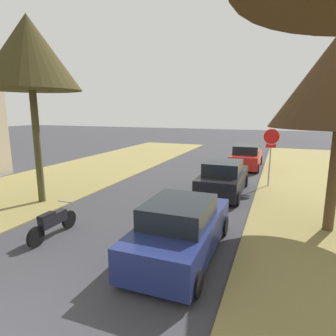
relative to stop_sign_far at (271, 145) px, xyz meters
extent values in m
cylinder|color=#9EA0A5|center=(0.00, 0.13, -1.02)|extent=(0.07, 0.35, 2.24)
cylinder|color=white|center=(0.00, -0.05, 0.42)|extent=(0.81, 0.14, 0.80)
cylinder|color=red|center=(0.00, -0.05, 0.42)|extent=(0.76, 0.14, 0.76)
cube|color=red|center=(0.00, 0.01, -0.05)|extent=(0.48, 0.07, 0.20)
cylinder|color=brown|center=(2.06, -5.21, -0.47)|extent=(0.32, 0.32, 3.32)
cylinder|color=brown|center=(1.76, -5.62, 1.72)|extent=(1.00, 0.77, 1.18)
cylinder|color=brown|center=(2.02, -4.45, 1.81)|extent=(1.62, 0.23, 1.35)
cylinder|color=#474222|center=(-8.98, -6.30, 0.18)|extent=(0.28, 0.28, 4.63)
cone|color=#383218|center=(-8.98, -6.30, 3.93)|extent=(3.86, 3.86, 2.85)
cylinder|color=#474222|center=(-8.44, -6.36, 3.27)|extent=(0.28, 1.20, 1.62)
cylinder|color=#474222|center=(-8.53, -6.11, 3.15)|extent=(0.52, 1.04, 1.37)
cube|color=navy|center=(-1.94, -8.39, -1.59)|extent=(1.84, 4.41, 0.85)
cube|color=black|center=(-1.93, -8.61, -0.89)|extent=(1.61, 2.03, 0.56)
cylinder|color=black|center=(-2.81, -6.74, -1.88)|extent=(0.20, 0.60, 0.60)
cylinder|color=black|center=(-1.07, -6.73, -1.88)|extent=(0.20, 0.60, 0.60)
cylinder|color=black|center=(-2.80, -10.04, -1.88)|extent=(0.20, 0.60, 0.60)
cylinder|color=black|center=(-1.06, -10.03, -1.88)|extent=(0.20, 0.60, 0.60)
cube|color=black|center=(-1.97, -2.02, -1.59)|extent=(1.84, 4.41, 0.85)
cube|color=black|center=(-1.97, -2.24, -0.89)|extent=(1.61, 2.03, 0.56)
cylinder|color=black|center=(-2.85, -0.37, -1.88)|extent=(0.20, 0.60, 0.60)
cylinder|color=black|center=(-1.11, -0.36, -1.88)|extent=(0.20, 0.60, 0.60)
cylinder|color=black|center=(-2.83, -3.67, -1.88)|extent=(0.20, 0.60, 0.60)
cylinder|color=black|center=(-1.09, -3.66, -1.88)|extent=(0.20, 0.60, 0.60)
cube|color=red|center=(-1.66, 4.85, -1.59)|extent=(1.84, 4.41, 0.85)
cube|color=black|center=(-1.66, 4.63, -0.89)|extent=(1.61, 2.03, 0.56)
cylinder|color=black|center=(-2.54, 6.50, -1.88)|extent=(0.20, 0.60, 0.60)
cylinder|color=black|center=(-0.80, 6.51, -1.88)|extent=(0.20, 0.60, 0.60)
cylinder|color=black|center=(-2.53, 3.20, -1.88)|extent=(0.20, 0.60, 0.60)
cylinder|color=black|center=(-0.79, 3.21, -1.88)|extent=(0.20, 0.60, 0.60)
cylinder|color=black|center=(-6.00, -8.10, -1.88)|extent=(0.11, 0.60, 0.60)
cylinder|color=black|center=(-5.97, -9.55, -1.88)|extent=(0.11, 0.60, 0.60)
cube|color=black|center=(-5.99, -8.83, -1.60)|extent=(0.26, 1.02, 0.36)
cube|color=black|center=(-5.98, -9.08, -1.40)|extent=(0.23, 0.56, 0.12)
cylinder|color=#9EA0A5|center=(-6.00, -8.20, -1.23)|extent=(0.60, 0.05, 0.04)
camera|label=1|loc=(0.37, -15.30, 1.69)|focal=30.50mm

